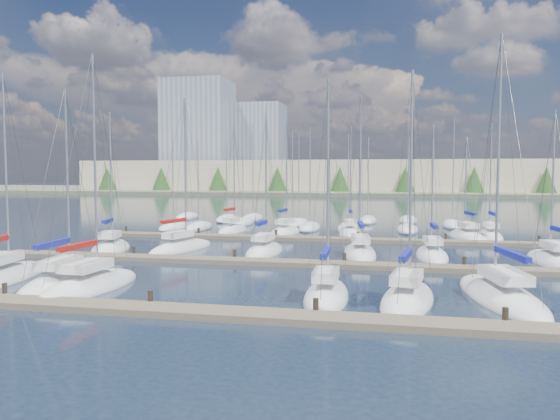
% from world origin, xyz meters
% --- Properties ---
extents(ground, '(400.00, 400.00, 0.00)m').
position_xyz_m(ground, '(0.00, 60.00, 0.00)').
color(ground, '#1D2A3A').
rests_on(ground, ground).
extents(dock_near, '(44.00, 1.93, 1.10)m').
position_xyz_m(dock_near, '(0.00, 2.01, 0.15)').
color(dock_near, '#6B5E4C').
rests_on(dock_near, ground).
extents(dock_mid, '(44.00, 1.93, 1.10)m').
position_xyz_m(dock_mid, '(0.00, 16.01, 0.15)').
color(dock_mid, '#6B5E4C').
rests_on(dock_mid, ground).
extents(dock_far, '(44.00, 1.93, 1.10)m').
position_xyz_m(dock_far, '(0.00, 30.01, 0.15)').
color(dock_far, '#6B5E4C').
rests_on(dock_far, ground).
extents(sailboat_o, '(3.10, 6.91, 12.80)m').
position_xyz_m(sailboat_o, '(-3.91, 34.99, 0.20)').
color(sailboat_o, white).
rests_on(sailboat_o, ground).
extents(sailboat_n, '(2.56, 6.95, 12.57)m').
position_xyz_m(sailboat_n, '(-9.78, 35.35, 0.20)').
color(sailboat_n, white).
rests_on(sailboat_n, ground).
extents(sailboat_f, '(4.59, 10.54, 14.32)m').
position_xyz_m(sailboat_f, '(12.76, 8.20, 0.18)').
color(sailboat_f, white).
rests_on(sailboat_f, ground).
extents(sailboat_h, '(4.56, 7.62, 12.21)m').
position_xyz_m(sailboat_h, '(-15.65, 20.00, 0.18)').
color(sailboat_h, white).
rests_on(sailboat_h, ground).
extents(sailboat_e, '(3.49, 7.89, 12.30)m').
position_xyz_m(sailboat_e, '(8.09, 6.46, 0.19)').
color(sailboat_e, white).
rests_on(sailboat_e, ground).
extents(sailboat_l, '(2.67, 7.07, 10.86)m').
position_xyz_m(sailboat_l, '(10.21, 21.52, 0.18)').
color(sailboat_l, white).
rests_on(sailboat_l, ground).
extents(sailboat_j, '(2.63, 7.05, 12.00)m').
position_xyz_m(sailboat_j, '(-2.77, 21.02, 0.18)').
color(sailboat_j, white).
rests_on(sailboat_j, ground).
extents(sailboat_q, '(3.97, 7.57, 10.70)m').
position_xyz_m(sailboat_q, '(14.33, 34.88, 0.17)').
color(sailboat_q, white).
rests_on(sailboat_q, ground).
extents(sailboat_b, '(3.50, 8.94, 12.05)m').
position_xyz_m(sailboat_b, '(-11.26, 6.83, 0.17)').
color(sailboat_b, white).
rests_on(sailboat_b, ground).
extents(sailboat_a, '(4.21, 9.70, 13.28)m').
position_xyz_m(sailboat_a, '(-15.72, 7.31, 0.18)').
color(sailboat_a, white).
rests_on(sailboat_a, ground).
extents(sailboat_k, '(3.45, 9.22, 13.64)m').
position_xyz_m(sailboat_k, '(4.77, 21.62, 0.19)').
color(sailboat_k, white).
rests_on(sailboat_k, ground).
extents(sailboat_d, '(2.56, 7.25, 11.97)m').
position_xyz_m(sailboat_d, '(4.04, 6.38, 0.19)').
color(sailboat_d, white).
rests_on(sailboat_d, ground).
extents(sailboat_p, '(3.06, 7.15, 12.04)m').
position_xyz_m(sailboat_p, '(2.87, 35.72, 0.19)').
color(sailboat_p, white).
rests_on(sailboat_p, ground).
extents(sailboat_i, '(4.20, 8.46, 13.40)m').
position_xyz_m(sailboat_i, '(-9.99, 21.39, 0.19)').
color(sailboat_i, white).
rests_on(sailboat_i, ground).
extents(sailboat_r, '(2.27, 7.19, 11.96)m').
position_xyz_m(sailboat_r, '(16.57, 35.24, 0.19)').
color(sailboat_r, white).
rests_on(sailboat_r, ground).
extents(sailboat_c, '(3.54, 8.47, 13.82)m').
position_xyz_m(sailboat_c, '(-9.21, 6.27, 0.18)').
color(sailboat_c, white).
rests_on(sailboat_c, ground).
extents(sailboat_m, '(3.28, 8.49, 11.66)m').
position_xyz_m(sailboat_m, '(18.50, 20.56, 0.18)').
color(sailboat_m, white).
rests_on(sailboat_m, ground).
extents(distant_boats, '(36.93, 20.75, 13.30)m').
position_xyz_m(distant_boats, '(-4.34, 43.76, 0.29)').
color(distant_boats, '#9EA0A5').
rests_on(distant_boats, ground).
extents(shoreline, '(400.00, 60.00, 38.00)m').
position_xyz_m(shoreline, '(-13.29, 149.77, 7.44)').
color(shoreline, '#666B51').
rests_on(shoreline, ground).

